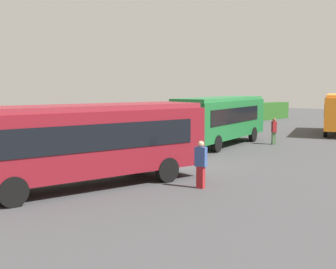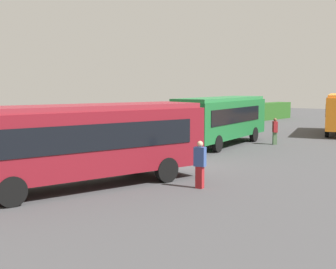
{
  "view_description": "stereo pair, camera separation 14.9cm",
  "coord_description": "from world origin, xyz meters",
  "px_view_note": "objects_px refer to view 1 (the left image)",
  "views": [
    {
      "loc": [
        -16.66,
        -13.78,
        3.86
      ],
      "look_at": [
        0.38,
        0.67,
        1.49
      ],
      "focal_mm": 49.79,
      "sensor_mm": 36.0,
      "label": 1
    },
    {
      "loc": [
        -16.56,
        -13.9,
        3.86
      ],
      "look_at": [
        0.38,
        0.67,
        1.49
      ],
      "focal_mm": 49.79,
      "sensor_mm": 36.0,
      "label": 2
    }
  ],
  "objects_px": {
    "bus_green": "(221,118)",
    "person_center": "(201,163)",
    "bus_maroon": "(82,140)",
    "person_right": "(156,129)",
    "person_far": "(274,131)"
  },
  "relations": [
    {
      "from": "bus_green",
      "to": "person_center",
      "type": "relative_size",
      "value": 5.52
    },
    {
      "from": "bus_maroon",
      "to": "person_right",
      "type": "relative_size",
      "value": 5.73
    },
    {
      "from": "person_right",
      "to": "person_far",
      "type": "bearing_deg",
      "value": 40.31
    },
    {
      "from": "bus_green",
      "to": "bus_maroon",
      "type": "bearing_deg",
      "value": -177.29
    },
    {
      "from": "bus_maroon",
      "to": "person_far",
      "type": "distance_m",
      "value": 16.48
    },
    {
      "from": "bus_green",
      "to": "person_right",
      "type": "height_order",
      "value": "bus_green"
    },
    {
      "from": "person_center",
      "to": "person_right",
      "type": "distance_m",
      "value": 13.71
    },
    {
      "from": "bus_maroon",
      "to": "person_right",
      "type": "height_order",
      "value": "bus_maroon"
    },
    {
      "from": "person_right",
      "to": "person_center",
      "type": "bearing_deg",
      "value": -37.37
    },
    {
      "from": "person_center",
      "to": "bus_green",
      "type": "bearing_deg",
      "value": -162.32
    },
    {
      "from": "bus_maroon",
      "to": "person_center",
      "type": "bearing_deg",
      "value": 140.73
    },
    {
      "from": "bus_maroon",
      "to": "person_center",
      "type": "xyz_separation_m",
      "value": [
        2.8,
        -3.45,
        -0.86
      ]
    },
    {
      "from": "bus_green",
      "to": "person_far",
      "type": "bearing_deg",
      "value": -51.92
    },
    {
      "from": "person_far",
      "to": "person_right",
      "type": "bearing_deg",
      "value": -4.95
    },
    {
      "from": "person_right",
      "to": "person_far",
      "type": "relative_size",
      "value": 1.04
    }
  ]
}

